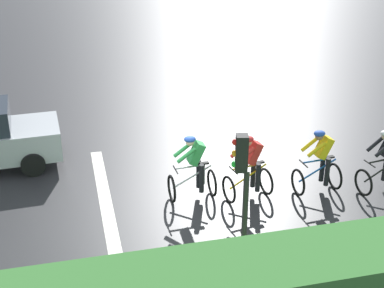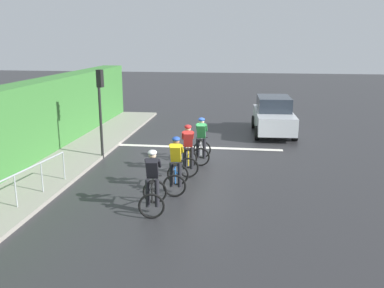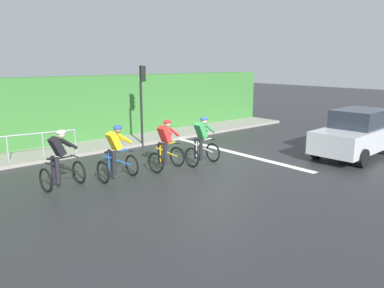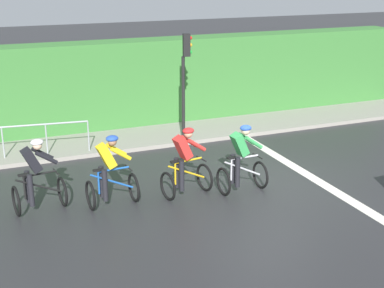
{
  "view_description": "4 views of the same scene",
  "coord_description": "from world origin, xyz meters",
  "px_view_note": "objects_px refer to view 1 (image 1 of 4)",
  "views": [
    {
      "loc": [
        11.11,
        -1.82,
        7.01
      ],
      "look_at": [
        -0.92,
        1.07,
        1.19
      ],
      "focal_mm": 52.19,
      "sensor_mm": 36.0,
      "label": 1
    },
    {
      "loc": [
        -2.01,
        15.7,
        4.47
      ],
      "look_at": [
        -0.14,
        1.79,
        0.89
      ],
      "focal_mm": 39.11,
      "sensor_mm": 36.0,
      "label": 2
    },
    {
      "loc": [
        -9.59,
        9.28,
        3.49
      ],
      "look_at": [
        -0.09,
        1.19,
        0.71
      ],
      "focal_mm": 34.65,
      "sensor_mm": 36.0,
      "label": 3
    },
    {
      "loc": [
        -10.98,
        6.61,
        5.2
      ],
      "look_at": [
        0.56,
        1.86,
        1.03
      ],
      "focal_mm": 50.35,
      "sensor_mm": 36.0,
      "label": 4
    }
  ],
  "objects_px": {
    "cyclist_mid": "(250,168)",
    "cyclist_fourth": "(194,169)",
    "cyclist_second": "(320,163)",
    "cyclist_lead": "(384,162)",
    "traffic_light_near_crossing": "(242,196)"
  },
  "relations": [
    {
      "from": "cyclist_second",
      "to": "cyclist_lead",
      "type": "bearing_deg",
      "value": 77.37
    },
    {
      "from": "cyclist_lead",
      "to": "cyclist_second",
      "type": "height_order",
      "value": "same"
    },
    {
      "from": "cyclist_second",
      "to": "cyclist_mid",
      "type": "height_order",
      "value": "same"
    },
    {
      "from": "cyclist_mid",
      "to": "cyclist_fourth",
      "type": "height_order",
      "value": "same"
    },
    {
      "from": "cyclist_lead",
      "to": "traffic_light_near_crossing",
      "type": "distance_m",
      "value": 5.77
    },
    {
      "from": "cyclist_second",
      "to": "traffic_light_near_crossing",
      "type": "bearing_deg",
      "value": -43.11
    },
    {
      "from": "cyclist_second",
      "to": "cyclist_fourth",
      "type": "height_order",
      "value": "same"
    },
    {
      "from": "cyclist_mid",
      "to": "traffic_light_near_crossing",
      "type": "height_order",
      "value": "traffic_light_near_crossing"
    },
    {
      "from": "cyclist_second",
      "to": "cyclist_fourth",
      "type": "relative_size",
      "value": 1.0
    },
    {
      "from": "cyclist_mid",
      "to": "traffic_light_near_crossing",
      "type": "distance_m",
      "value": 4.0
    },
    {
      "from": "cyclist_lead",
      "to": "cyclist_fourth",
      "type": "height_order",
      "value": "same"
    },
    {
      "from": "cyclist_lead",
      "to": "cyclist_fourth",
      "type": "xyz_separation_m",
      "value": [
        -0.75,
        -4.64,
        0.0
      ]
    },
    {
      "from": "traffic_light_near_crossing",
      "to": "cyclist_mid",
      "type": "bearing_deg",
      "value": 158.18
    },
    {
      "from": "cyclist_lead",
      "to": "cyclist_fourth",
      "type": "distance_m",
      "value": 4.7
    },
    {
      "from": "cyclist_lead",
      "to": "cyclist_second",
      "type": "distance_m",
      "value": 1.59
    }
  ]
}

